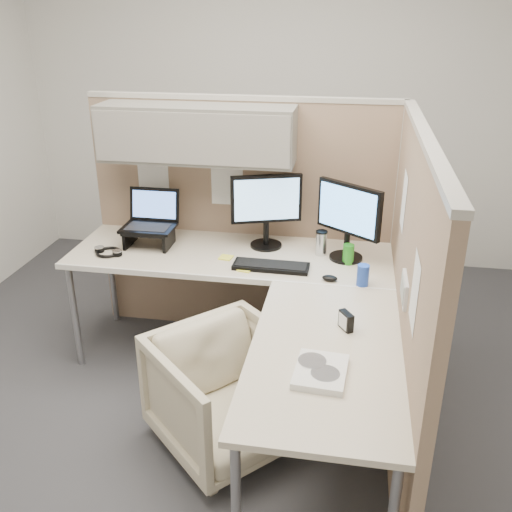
% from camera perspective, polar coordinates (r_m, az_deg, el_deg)
% --- Properties ---
extents(ground, '(4.50, 4.50, 0.00)m').
position_cam_1_polar(ground, '(3.43, -2.44, -14.70)').
color(ground, '#343438').
rests_on(ground, ground).
extents(partition_back, '(2.00, 0.36, 1.63)m').
position_cam_1_polar(partition_back, '(3.69, -3.32, 7.44)').
color(partition_back, '#977A63').
rests_on(partition_back, ground).
extents(partition_right, '(0.07, 2.03, 1.63)m').
position_cam_1_polar(partition_right, '(2.89, 14.76, -4.18)').
color(partition_right, '#977A63').
rests_on(partition_right, ground).
extents(desk, '(2.00, 1.98, 0.73)m').
position_cam_1_polar(desk, '(3.14, 0.06, -3.65)').
color(desk, beige).
rests_on(desk, ground).
extents(office_chair, '(0.91, 0.92, 0.69)m').
position_cam_1_polar(office_chair, '(2.99, -2.86, -13.03)').
color(office_chair, beige).
rests_on(office_chair, ground).
extents(monitor_left, '(0.43, 0.20, 0.47)m').
position_cam_1_polar(monitor_left, '(3.52, 1.04, 5.10)').
color(monitor_left, black).
rests_on(monitor_left, desk).
extents(monitor_right, '(0.37, 0.29, 0.47)m').
position_cam_1_polar(monitor_right, '(3.39, 9.23, 4.00)').
color(monitor_right, black).
rests_on(monitor_right, desk).
extents(laptop_station, '(0.33, 0.28, 0.34)m').
position_cam_1_polar(laptop_station, '(3.67, -10.55, 3.07)').
color(laptop_station, black).
rests_on(laptop_station, desk).
extents(keyboard, '(0.44, 0.15, 0.02)m').
position_cam_1_polar(keyboard, '(3.32, 1.51, -1.04)').
color(keyboard, black).
rests_on(keyboard, desk).
extents(mouse, '(0.09, 0.07, 0.03)m').
position_cam_1_polar(mouse, '(3.19, 7.39, -2.21)').
color(mouse, black).
rests_on(mouse, desk).
extents(travel_mug, '(0.07, 0.07, 0.15)m').
position_cam_1_polar(travel_mug, '(3.50, 6.54, 1.32)').
color(travel_mug, silver).
rests_on(travel_mug, desk).
extents(soda_can_green, '(0.07, 0.07, 0.12)m').
position_cam_1_polar(soda_can_green, '(3.15, 10.64, -1.92)').
color(soda_can_green, '#1E3FA5').
rests_on(soda_can_green, desk).
extents(soda_can_silver, '(0.07, 0.07, 0.12)m').
position_cam_1_polar(soda_can_silver, '(3.40, 9.21, 0.18)').
color(soda_can_silver, '#268C1E').
rests_on(soda_can_silver, desk).
extents(sticky_note_d, '(0.09, 0.09, 0.01)m').
position_cam_1_polar(sticky_note_d, '(3.46, -3.03, -0.15)').
color(sticky_note_d, '#F8F541').
rests_on(sticky_note_d, desk).
extents(sticky_note_b, '(0.09, 0.09, 0.01)m').
position_cam_1_polar(sticky_note_b, '(3.30, -1.09, -1.33)').
color(sticky_note_b, '#F8F541').
rests_on(sticky_note_b, desk).
extents(headphones, '(0.19, 0.19, 0.03)m').
position_cam_1_polar(headphones, '(3.62, -14.55, 0.40)').
color(headphones, black).
rests_on(headphones, desk).
extents(paper_stack, '(0.23, 0.28, 0.03)m').
position_cam_1_polar(paper_stack, '(2.42, 6.48, -11.40)').
color(paper_stack, white).
rests_on(paper_stack, desk).
extents(desk_clock, '(0.08, 0.09, 0.09)m').
position_cam_1_polar(desk_clock, '(2.73, 8.97, -6.43)').
color(desk_clock, black).
rests_on(desk_clock, desk).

